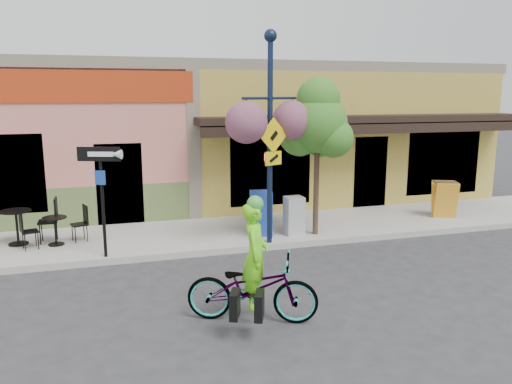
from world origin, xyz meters
TOP-DOWN VIEW (x-y plane):
  - ground at (0.00, 0.00)m, footprint 90.00×90.00m
  - sidewalk at (0.00, 2.00)m, footprint 24.00×3.00m
  - curb at (0.00, 0.55)m, footprint 24.00×0.12m
  - building at (0.00, 7.50)m, footprint 18.20×8.20m
  - bicycle at (-1.17, -2.88)m, footprint 2.21×1.48m
  - cyclist_rider at (-1.12, -2.88)m, footprint 0.61×0.72m
  - lamp_post at (0.27, 0.65)m, footprint 1.65×1.14m
  - one_way_sign at (-3.41, 0.65)m, footprint 0.92×0.49m
  - cafe_set_left at (-5.34, 2.13)m, footprint 1.77×0.89m
  - cafe_set_right at (-4.50, 1.84)m, footprint 1.59×1.12m
  - newspaper_box_blue at (0.27, 1.32)m, footprint 0.54×0.49m
  - newspaper_box_grey at (1.07, 1.15)m, footprint 0.45×0.41m
  - street_tree at (1.58, 1.00)m, footprint 1.96×1.96m
  - sandwich_board at (5.66, 1.40)m, footprint 0.74×0.65m

SIDE VIEW (x-z plane):
  - ground at x=0.00m, z-range 0.00..0.00m
  - sidewalk at x=0.00m, z-range 0.00..0.15m
  - curb at x=0.00m, z-range 0.00..0.15m
  - bicycle at x=-1.17m, z-range 0.00..1.10m
  - cafe_set_right at x=-4.50m, z-range 0.15..1.01m
  - newspaper_box_grey at x=1.07m, z-range 0.15..1.09m
  - sandwich_board at x=5.66m, z-range 0.15..1.17m
  - cafe_set_left at x=-5.34m, z-range 0.15..1.21m
  - newspaper_box_blue at x=0.27m, z-range 0.15..1.25m
  - cyclist_rider at x=-1.12m, z-range 0.00..1.68m
  - one_way_sign at x=-3.41m, z-range 0.15..2.51m
  - street_tree at x=1.58m, z-range 0.15..4.00m
  - building at x=0.00m, z-range 0.00..4.50m
  - lamp_post at x=0.27m, z-range 0.15..4.96m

